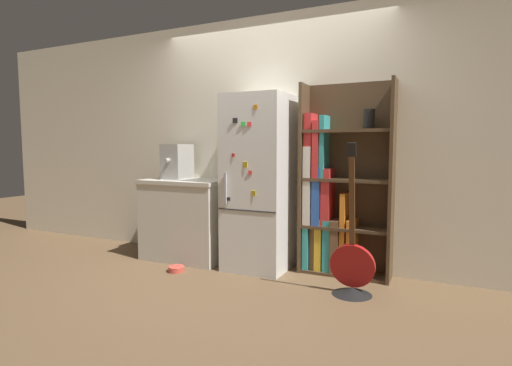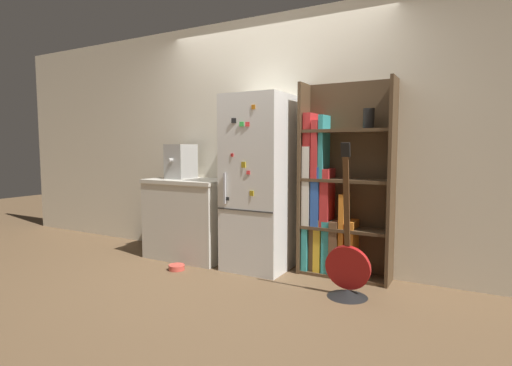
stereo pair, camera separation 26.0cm
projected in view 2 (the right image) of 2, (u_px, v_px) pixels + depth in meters
ground_plane at (251, 272)px, 3.94m from camera, size 16.00×16.00×0.00m
wall_back at (273, 141)px, 4.23m from camera, size 8.00×0.05×2.60m
refrigerator at (259, 183)px, 4.00m from camera, size 0.61×0.59×1.74m
bookshelf at (335, 196)px, 3.81m from camera, size 0.86×0.28×1.84m
kitchen_counter at (190, 218)px, 4.45m from camera, size 0.93×0.60×0.88m
espresso_machine at (181, 161)px, 4.50m from camera, size 0.24×0.37×0.38m
guitar at (347, 276)px, 3.27m from camera, size 0.37×0.33×1.26m
pet_bowl at (177, 267)px, 4.00m from camera, size 0.16×0.16×0.05m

